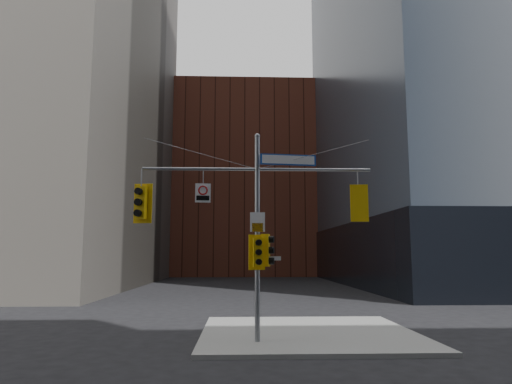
{
  "coord_description": "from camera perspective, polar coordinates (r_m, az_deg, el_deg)",
  "views": [
    {
      "loc": [
        -0.6,
        -13.75,
        3.04
      ],
      "look_at": [
        -0.05,
        2.0,
        5.19
      ],
      "focal_mm": 32.0,
      "sensor_mm": 36.0,
      "label": 1
    }
  ],
  "objects": [
    {
      "name": "traffic_light_pole_front",
      "position": [
        15.49,
        0.21,
        -7.54
      ],
      "size": [
        0.57,
        0.49,
        1.19
      ],
      "rotation": [
        0.0,
        0.0,
        0.16
      ],
      "color": "#E6B20C",
      "rests_on": "ground"
    },
    {
      "name": "street_blade_ns",
      "position": [
        16.22,
        0.11,
        -8.13
      ],
      "size": [
        0.04,
        0.83,
        0.17
      ],
      "rotation": [
        0.0,
        0.0,
        0.0
      ],
      "color": "#145926",
      "rests_on": "ground"
    },
    {
      "name": "ground",
      "position": [
        14.1,
        0.51,
        -20.24
      ],
      "size": [
        160.0,
        160.0,
        0.0
      ],
      "primitive_type": "plane",
      "color": "black",
      "rests_on": "ground"
    },
    {
      "name": "traffic_light_pole_side",
      "position": [
        15.77,
        1.36,
        -7.29
      ],
      "size": [
        0.48,
        0.41,
        1.11
      ],
      "rotation": [
        0.0,
        0.0,
        1.33
      ],
      "color": "#E6B20C",
      "rests_on": "ground"
    },
    {
      "name": "traffic_light_east_arm",
      "position": [
        16.38,
        12.68,
        -1.43
      ],
      "size": [
        0.62,
        0.52,
        1.3
      ],
      "rotation": [
        0.0,
        0.0,
        3.06
      ],
      "color": "#E6B20C",
      "rests_on": "ground"
    },
    {
      "name": "signal_assembly",
      "position": [
        15.82,
        0.17,
        -2.79
      ],
      "size": [
        8.0,
        0.8,
        7.3
      ],
      "color": "gray",
      "rests_on": "ground"
    },
    {
      "name": "sidewalk_corner",
      "position": [
        18.19,
        6.52,
        -17.12
      ],
      "size": [
        8.0,
        8.0,
        0.15
      ],
      "primitive_type": "cube",
      "color": "gray",
      "rests_on": "ground"
    },
    {
      "name": "street_blade_ew",
      "position": [
        15.79,
        1.82,
        -8.29
      ],
      "size": [
        0.72,
        0.12,
        0.14
      ],
      "rotation": [
        0.0,
        0.0,
        -0.13
      ],
      "color": "silver",
      "rests_on": "ground"
    },
    {
      "name": "regulatory_sign_pole",
      "position": [
        15.68,
        0.19,
        -3.85
      ],
      "size": [
        0.51,
        0.04,
        0.67
      ],
      "rotation": [
        0.0,
        0.0,
        0.01
      ],
      "color": "silver",
      "rests_on": "ground"
    },
    {
      "name": "traffic_light_west_arm",
      "position": [
        16.22,
        -14.2,
        -1.32
      ],
      "size": [
        0.66,
        0.59,
        1.39
      ],
      "rotation": [
        0.0,
        0.0,
        -0.21
      ],
      "color": "#E6B20C",
      "rests_on": "ground"
    },
    {
      "name": "brick_midrise",
      "position": [
        72.59,
        -1.52,
        0.9
      ],
      "size": [
        26.0,
        20.0,
        28.0
      ],
      "primitive_type": "cube",
      "color": "brown",
      "rests_on": "ground"
    },
    {
      "name": "regulatory_sign_arm",
      "position": [
        15.92,
        -6.65,
        -0.04
      ],
      "size": [
        0.53,
        0.1,
        0.67
      ],
      "rotation": [
        0.0,
        0.0,
        0.1
      ],
      "color": "silver",
      "rests_on": "ground"
    },
    {
      "name": "street_sign_blade",
      "position": [
        16.18,
        4.07,
        4.04
      ],
      "size": [
        2.0,
        0.3,
        0.39
      ],
      "rotation": [
        0.0,
        0.0,
        0.13
      ],
      "color": "#103A98",
      "rests_on": "ground"
    }
  ]
}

